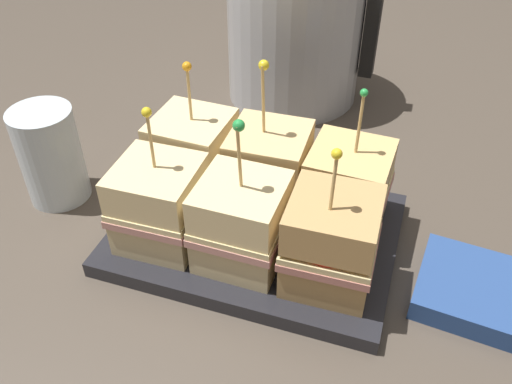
{
  "coord_description": "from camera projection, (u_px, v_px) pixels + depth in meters",
  "views": [
    {
      "loc": [
        0.14,
        -0.42,
        0.42
      ],
      "look_at": [
        0.0,
        0.0,
        0.07
      ],
      "focal_mm": 38.0,
      "sensor_mm": 36.0,
      "label": 1
    }
  ],
  "objects": [
    {
      "name": "sandwich_back_right",
      "position": [
        347.0,
        187.0,
        0.58
      ],
      "size": [
        0.09,
        0.09,
        0.16
      ],
      "color": "tan",
      "rests_on": "serving_platter"
    },
    {
      "name": "kettle_steel",
      "position": [
        295.0,
        28.0,
        0.8
      ],
      "size": [
        0.22,
        0.2,
        0.24
      ],
      "color": "#B7BABF",
      "rests_on": "ground_plane"
    },
    {
      "name": "sandwich_front_right",
      "position": [
        331.0,
        242.0,
        0.51
      ],
      "size": [
        0.09,
        0.09,
        0.16
      ],
      "color": "tan",
      "rests_on": "serving_platter"
    },
    {
      "name": "sandwich_front_center",
      "position": [
        241.0,
        222.0,
        0.53
      ],
      "size": [
        0.09,
        0.09,
        0.17
      ],
      "color": "beige",
      "rests_on": "serving_platter"
    },
    {
      "name": "drinking_glass",
      "position": [
        51.0,
        155.0,
        0.63
      ],
      "size": [
        0.07,
        0.07,
        0.12
      ],
      "color": "silver",
      "rests_on": "ground_plane"
    },
    {
      "name": "ground_plane",
      "position": [
        256.0,
        239.0,
        0.61
      ],
      "size": [
        6.0,
        6.0,
        0.0
      ],
      "primitive_type": "plane",
      "color": "#4C4238"
    },
    {
      "name": "sandwich_front_left",
      "position": [
        160.0,
        204.0,
        0.56
      ],
      "size": [
        0.09,
        0.09,
        0.16
      ],
      "color": "beige",
      "rests_on": "serving_platter"
    },
    {
      "name": "napkin_stack",
      "position": [
        471.0,
        290.0,
        0.53
      ],
      "size": [
        0.11,
        0.11,
        0.02
      ],
      "color": "navy",
      "rests_on": "ground_plane"
    },
    {
      "name": "serving_platter",
      "position": [
        256.0,
        233.0,
        0.6
      ],
      "size": [
        0.3,
        0.22,
        0.02
      ],
      "color": "#232328",
      "rests_on": "ground_plane"
    },
    {
      "name": "sandwich_back_center",
      "position": [
        269.0,
        170.0,
        0.6
      ],
      "size": [
        0.09,
        0.09,
        0.18
      ],
      "color": "#DBB77A",
      "rests_on": "serving_platter"
    },
    {
      "name": "sandwich_back_left",
      "position": [
        193.0,
        155.0,
        0.62
      ],
      "size": [
        0.09,
        0.09,
        0.16
      ],
      "color": "beige",
      "rests_on": "serving_platter"
    }
  ]
}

